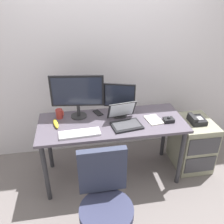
{
  "coord_description": "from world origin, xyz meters",
  "views": [
    {
      "loc": [
        -0.37,
        -2.19,
        2.09
      ],
      "look_at": [
        0.0,
        0.0,
        0.88
      ],
      "focal_mm": 38.11,
      "sensor_mm": 36.0,
      "label": 1
    }
  ],
  "objects_px": {
    "office_chair": "(105,210)",
    "cell_phone": "(98,113)",
    "monitor_main": "(77,93)",
    "monitor_side": "(119,98)",
    "keyboard": "(80,133)",
    "coffee_mug": "(60,114)",
    "desk_phone": "(196,120)",
    "paper_notepad": "(154,120)",
    "file_cabinet": "(192,143)",
    "banana": "(56,124)",
    "laptop": "(125,120)",
    "trackball_mouse": "(169,120)"
  },
  "relations": [
    {
      "from": "monitor_side",
      "to": "trackball_mouse",
      "type": "height_order",
      "value": "monitor_side"
    },
    {
      "from": "keyboard",
      "to": "banana",
      "type": "relative_size",
      "value": 2.19
    },
    {
      "from": "trackball_mouse",
      "to": "paper_notepad",
      "type": "relative_size",
      "value": 0.53
    },
    {
      "from": "desk_phone",
      "to": "paper_notepad",
      "type": "relative_size",
      "value": 0.96
    },
    {
      "from": "file_cabinet",
      "to": "paper_notepad",
      "type": "relative_size",
      "value": 3.03
    },
    {
      "from": "desk_phone",
      "to": "monitor_main",
      "type": "height_order",
      "value": "monitor_main"
    },
    {
      "from": "coffee_mug",
      "to": "file_cabinet",
      "type": "bearing_deg",
      "value": -5.02
    },
    {
      "from": "cell_phone",
      "to": "banana",
      "type": "bearing_deg",
      "value": -179.25
    },
    {
      "from": "monitor_side",
      "to": "banana",
      "type": "distance_m",
      "value": 0.74
    },
    {
      "from": "office_chair",
      "to": "monitor_main",
      "type": "relative_size",
      "value": 1.65
    },
    {
      "from": "file_cabinet",
      "to": "coffee_mug",
      "type": "xyz_separation_m",
      "value": [
        -1.59,
        0.14,
        0.49
      ]
    },
    {
      "from": "office_chair",
      "to": "monitor_side",
      "type": "relative_size",
      "value": 2.48
    },
    {
      "from": "keyboard",
      "to": "coffee_mug",
      "type": "height_order",
      "value": "coffee_mug"
    },
    {
      "from": "monitor_main",
      "to": "monitor_side",
      "type": "xyz_separation_m",
      "value": [
        0.46,
        -0.05,
        -0.08
      ]
    },
    {
      "from": "cell_phone",
      "to": "monitor_side",
      "type": "bearing_deg",
      "value": -41.18
    },
    {
      "from": "monitor_main",
      "to": "trackball_mouse",
      "type": "bearing_deg",
      "value": -16.08
    },
    {
      "from": "trackball_mouse",
      "to": "monitor_main",
      "type": "bearing_deg",
      "value": 163.92
    },
    {
      "from": "monitor_side",
      "to": "file_cabinet",
      "type": "bearing_deg",
      "value": -5.63
    },
    {
      "from": "office_chair",
      "to": "laptop",
      "type": "distance_m",
      "value": 0.94
    },
    {
      "from": "office_chair",
      "to": "monitor_side",
      "type": "xyz_separation_m",
      "value": [
        0.31,
        0.99,
        0.53
      ]
    },
    {
      "from": "file_cabinet",
      "to": "monitor_side",
      "type": "height_order",
      "value": "monitor_side"
    },
    {
      "from": "monitor_side",
      "to": "desk_phone",
      "type": "bearing_deg",
      "value": -6.7
    },
    {
      "from": "monitor_main",
      "to": "laptop",
      "type": "relative_size",
      "value": 1.61
    },
    {
      "from": "laptop",
      "to": "banana",
      "type": "distance_m",
      "value": 0.73
    },
    {
      "from": "file_cabinet",
      "to": "laptop",
      "type": "bearing_deg",
      "value": -173.31
    },
    {
      "from": "paper_notepad",
      "to": "banana",
      "type": "height_order",
      "value": "banana"
    },
    {
      "from": "keyboard",
      "to": "trackball_mouse",
      "type": "bearing_deg",
      "value": 5.45
    },
    {
      "from": "banana",
      "to": "file_cabinet",
      "type": "bearing_deg",
      "value": 0.53
    },
    {
      "from": "paper_notepad",
      "to": "monitor_main",
      "type": "bearing_deg",
      "value": 164.49
    },
    {
      "from": "paper_notepad",
      "to": "trackball_mouse",
      "type": "bearing_deg",
      "value": -19.05
    },
    {
      "from": "paper_notepad",
      "to": "cell_phone",
      "type": "height_order",
      "value": "paper_notepad"
    },
    {
      "from": "keyboard",
      "to": "banana",
      "type": "xyz_separation_m",
      "value": [
        -0.24,
        0.22,
        0.01
      ]
    },
    {
      "from": "trackball_mouse",
      "to": "banana",
      "type": "xyz_separation_m",
      "value": [
        -1.21,
        0.13,
        -0.0
      ]
    },
    {
      "from": "monitor_side",
      "to": "laptop",
      "type": "height_order",
      "value": "monitor_side"
    },
    {
      "from": "monitor_main",
      "to": "coffee_mug",
      "type": "height_order",
      "value": "monitor_main"
    },
    {
      "from": "office_chair",
      "to": "cell_phone",
      "type": "relative_size",
      "value": 6.68
    },
    {
      "from": "laptop",
      "to": "banana",
      "type": "xyz_separation_m",
      "value": [
        -0.73,
        0.09,
        -0.03
      ]
    },
    {
      "from": "paper_notepad",
      "to": "banana",
      "type": "bearing_deg",
      "value": 176.04
    },
    {
      "from": "office_chair",
      "to": "monitor_main",
      "type": "xyz_separation_m",
      "value": [
        -0.15,
        1.04,
        0.61
      ]
    },
    {
      "from": "trackball_mouse",
      "to": "paper_notepad",
      "type": "bearing_deg",
      "value": 160.95
    },
    {
      "from": "office_chair",
      "to": "paper_notepad",
      "type": "height_order",
      "value": "office_chair"
    },
    {
      "from": "monitor_side",
      "to": "laptop",
      "type": "relative_size",
      "value": 1.07
    },
    {
      "from": "coffee_mug",
      "to": "paper_notepad",
      "type": "xyz_separation_m",
      "value": [
        1.02,
        -0.23,
        -0.05
      ]
    },
    {
      "from": "file_cabinet",
      "to": "monitor_main",
      "type": "bearing_deg",
      "value": 174.35
    },
    {
      "from": "monitor_side",
      "to": "cell_phone",
      "type": "distance_m",
      "value": 0.32
    },
    {
      "from": "desk_phone",
      "to": "office_chair",
      "type": "xyz_separation_m",
      "value": [
        -1.22,
        -0.88,
        -0.23
      ]
    },
    {
      "from": "desk_phone",
      "to": "banana",
      "type": "height_order",
      "value": "banana"
    },
    {
      "from": "desk_phone",
      "to": "cell_phone",
      "type": "bearing_deg",
      "value": 170.49
    },
    {
      "from": "office_chair",
      "to": "trackball_mouse",
      "type": "bearing_deg",
      "value": 43.22
    },
    {
      "from": "desk_phone",
      "to": "keyboard",
      "type": "bearing_deg",
      "value": -171.07
    }
  ]
}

